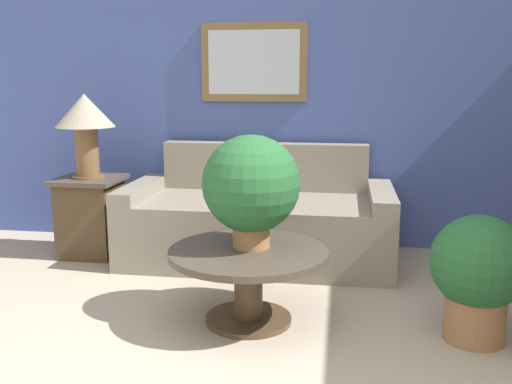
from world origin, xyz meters
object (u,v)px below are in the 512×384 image
object	(u,v)px
couch_main	(259,223)
table_lamp	(85,119)
coffee_table	(248,269)
side_table	(91,216)
potted_plant_on_table	(251,186)
potted_plant_floor	(478,272)

from	to	relation	value
couch_main	table_lamp	xyz separation A→B (m)	(-1.36, -0.08, 0.80)
coffee_table	table_lamp	distance (m)	2.00
side_table	table_lamp	world-z (taller)	table_lamp
potted_plant_on_table	coffee_table	bearing A→B (deg)	-98.93
coffee_table	potted_plant_floor	world-z (taller)	potted_plant_floor
couch_main	coffee_table	distance (m)	1.18
couch_main	potted_plant_on_table	xyz separation A→B (m)	(0.12, -1.12, 0.51)
table_lamp	potted_plant_floor	bearing A→B (deg)	-22.84
coffee_table	potted_plant_on_table	distance (m)	0.49
coffee_table	side_table	distance (m)	1.84
couch_main	side_table	bearing A→B (deg)	-176.74
side_table	potted_plant_floor	xyz separation A→B (m)	(2.73, -1.15, 0.07)
coffee_table	potted_plant_on_table	xyz separation A→B (m)	(0.01, 0.05, 0.48)
table_lamp	potted_plant_on_table	xyz separation A→B (m)	(1.48, -1.05, -0.29)
side_table	table_lamp	bearing A→B (deg)	90.00
table_lamp	potted_plant_on_table	size ratio (longest dim) A/B	1.00
coffee_table	potted_plant_floor	distance (m)	1.26
couch_main	potted_plant_on_table	distance (m)	1.24
side_table	table_lamp	size ratio (longest dim) A/B	0.96
couch_main	potted_plant_floor	distance (m)	1.85
couch_main	potted_plant_floor	bearing A→B (deg)	-41.77
potted_plant_on_table	potted_plant_floor	distance (m)	1.32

